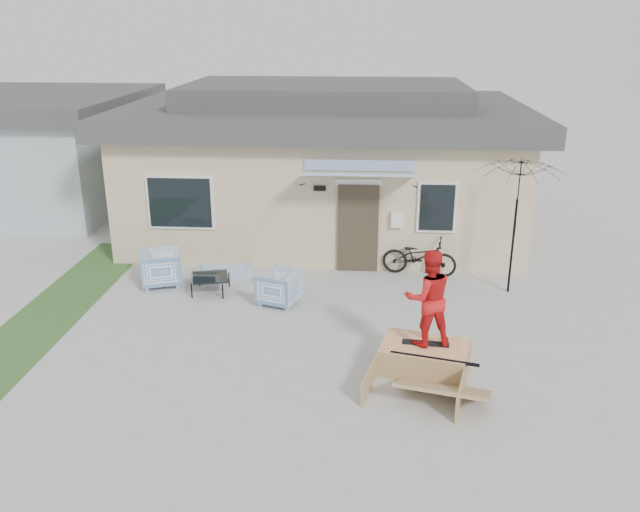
# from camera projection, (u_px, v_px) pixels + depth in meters

# --- Properties ---
(ground) EXTENTS (90.00, 90.00, 0.00)m
(ground) POSITION_uv_depth(u_px,v_px,m) (296.00, 359.00, 11.66)
(ground) COLOR #A9AAA7
(ground) RESTS_ON ground
(grass_strip) EXTENTS (1.40, 8.00, 0.01)m
(grass_strip) POSITION_uv_depth(u_px,v_px,m) (61.00, 304.00, 13.89)
(grass_strip) COLOR #2F5526
(grass_strip) RESTS_ON ground
(house) EXTENTS (10.80, 8.49, 4.10)m
(house) POSITION_uv_depth(u_px,v_px,m) (325.00, 160.00, 18.51)
(house) COLOR #C9B48B
(house) RESTS_ON ground
(neighbor_house) EXTENTS (8.60, 7.60, 3.50)m
(neighbor_house) POSITION_uv_depth(u_px,v_px,m) (4.00, 148.00, 21.16)
(neighbor_house) COLOR #9BAEB7
(neighbor_house) RESTS_ON ground
(loveseat) EXTENTS (1.35, 0.60, 0.51)m
(loveseat) POSITION_uv_depth(u_px,v_px,m) (225.00, 267.00, 15.29)
(loveseat) COLOR #4A7AAE
(loveseat) RESTS_ON ground
(armchair_left) EXTENTS (1.04, 1.08, 0.89)m
(armchair_left) POSITION_uv_depth(u_px,v_px,m) (161.00, 266.00, 14.79)
(armchair_left) COLOR #4A7AAE
(armchair_left) RESTS_ON ground
(armchair_right) EXTENTS (0.94, 0.97, 0.80)m
(armchair_right) POSITION_uv_depth(u_px,v_px,m) (279.00, 286.00, 13.82)
(armchair_right) COLOR #4A7AAE
(armchair_right) RESTS_ON ground
(coffee_table) EXTENTS (0.93, 0.93, 0.37)m
(coffee_table) POSITION_uv_depth(u_px,v_px,m) (211.00, 284.00, 14.45)
(coffee_table) COLOR black
(coffee_table) RESTS_ON ground
(bicycle) EXTENTS (1.81, 0.91, 1.11)m
(bicycle) POSITION_uv_depth(u_px,v_px,m) (420.00, 253.00, 15.33)
(bicycle) COLOR black
(bicycle) RESTS_ON ground
(patio_umbrella) EXTENTS (2.33, 2.25, 2.20)m
(patio_umbrella) POSITION_uv_depth(u_px,v_px,m) (516.00, 215.00, 13.97)
(patio_umbrella) COLOR black
(patio_umbrella) RESTS_ON ground
(skate_ramp) EXTENTS (1.86, 2.21, 0.48)m
(skate_ramp) POSITION_uv_depth(u_px,v_px,m) (424.00, 358.00, 11.19)
(skate_ramp) COLOR #9C7D51
(skate_ramp) RESTS_ON ground
(skateboard) EXTENTS (0.80, 0.28, 0.05)m
(skateboard) POSITION_uv_depth(u_px,v_px,m) (426.00, 343.00, 11.15)
(skateboard) COLOR black
(skateboard) RESTS_ON skate_ramp
(skater) EXTENTS (0.94, 0.80, 1.67)m
(skater) POSITION_uv_depth(u_px,v_px,m) (428.00, 296.00, 10.86)
(skater) COLOR red
(skater) RESTS_ON skateboard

